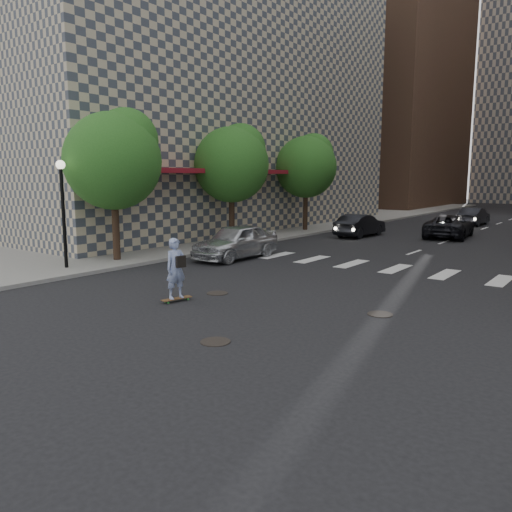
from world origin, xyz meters
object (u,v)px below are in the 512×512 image
(tree_b, at_px, (234,161))
(silver_sedan, at_px, (236,241))
(lamppost, at_px, (62,198))
(tree_a, at_px, (116,157))
(traffic_car_c, at_px, (449,226))
(tree_c, at_px, (308,164))
(traffic_car_e, at_px, (474,216))
(skateboarder, at_px, (176,269))
(traffic_car_a, at_px, (360,225))

(tree_b, bearing_deg, silver_sedan, -49.53)
(lamppost, height_order, tree_a, tree_a)
(tree_b, xyz_separation_m, traffic_car_c, (9.00, 10.37, -3.93))
(tree_a, distance_m, tree_c, 16.00)
(lamppost, distance_m, traffic_car_c, 22.98)
(silver_sedan, bearing_deg, tree_a, -130.59)
(tree_c, xyz_separation_m, traffic_car_e, (8.13, 12.04, -3.96))
(skateboarder, relative_size, traffic_car_c, 0.38)
(skateboarder, bearing_deg, traffic_car_c, 98.12)
(tree_b, xyz_separation_m, skateboarder, (7.17, -11.48, -3.62))
(lamppost, distance_m, tree_a, 3.14)
(tree_c, height_order, skateboarder, tree_c)
(traffic_car_a, bearing_deg, skateboarder, 101.26)
(tree_b, bearing_deg, tree_a, -90.00)
(tree_a, distance_m, traffic_car_c, 20.83)
(traffic_car_c, xyz_separation_m, traffic_car_e, (-0.87, 9.67, -0.03))
(tree_b, xyz_separation_m, tree_c, (0.00, 8.00, 0.00))
(tree_b, height_order, tree_c, same)
(tree_b, distance_m, tree_c, 8.00)
(tree_b, height_order, traffic_car_e, tree_b)
(lamppost, relative_size, tree_a, 0.65)
(lamppost, relative_size, tree_b, 0.65)
(tree_c, xyz_separation_m, traffic_car_c, (9.00, 2.37, -3.93))
(tree_b, bearing_deg, tree_c, 90.00)
(silver_sedan, relative_size, traffic_car_c, 0.92)
(skateboarder, xyz_separation_m, traffic_car_c, (1.83, 21.86, -0.31))
(skateboarder, relative_size, silver_sedan, 0.41)
(tree_b, bearing_deg, traffic_car_e, 67.92)
(traffic_car_a, bearing_deg, lamppost, 79.27)
(tree_b, relative_size, tree_c, 1.00)
(skateboarder, height_order, traffic_car_e, skateboarder)
(tree_a, relative_size, skateboarder, 3.37)
(skateboarder, distance_m, traffic_car_a, 19.29)
(silver_sedan, xyz_separation_m, traffic_car_a, (0.78, 11.63, -0.09))
(tree_a, height_order, traffic_car_c, tree_a)
(skateboarder, bearing_deg, tree_b, 134.88)
(lamppost, xyz_separation_m, traffic_car_e, (8.17, 30.68, -2.24))
(lamppost, height_order, tree_b, tree_b)
(tree_b, relative_size, traffic_car_e, 1.58)
(silver_sedan, relative_size, traffic_car_a, 1.09)
(tree_c, relative_size, traffic_car_e, 1.58)
(tree_c, bearing_deg, tree_a, -90.00)
(lamppost, bearing_deg, tree_c, 89.86)
(silver_sedan, distance_m, traffic_car_c, 15.45)
(tree_b, height_order, traffic_car_c, tree_b)
(tree_c, distance_m, skateboarder, 21.08)
(tree_c, distance_m, traffic_car_a, 5.79)
(tree_a, xyz_separation_m, traffic_car_a, (4.24, 15.58, -3.93))
(tree_a, xyz_separation_m, tree_c, (0.00, 16.00, 0.00))
(tree_a, relative_size, traffic_car_a, 1.52)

